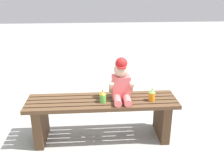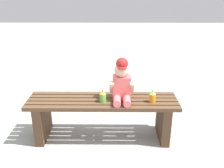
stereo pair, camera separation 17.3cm
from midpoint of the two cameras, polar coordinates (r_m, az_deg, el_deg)
name	(u,v)px [view 1 (the left image)]	position (r m, az deg, el deg)	size (l,w,h in m)	color
ground_plane	(103,137)	(2.57, -4.12, -12.02)	(16.00, 16.00, 0.00)	#999993
park_bench	(102,113)	(2.43, -4.29, -6.64)	(1.43, 0.37, 0.41)	#513823
child_figure	(121,82)	(2.31, 0.00, 0.49)	(0.23, 0.27, 0.40)	#E56666
sippy_cup_left	(103,96)	(2.30, -4.28, -2.90)	(0.06, 0.06, 0.12)	#66CC4C
sippy_cup_right	(152,95)	(2.34, 7.04, -2.53)	(0.06, 0.06, 0.12)	orange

